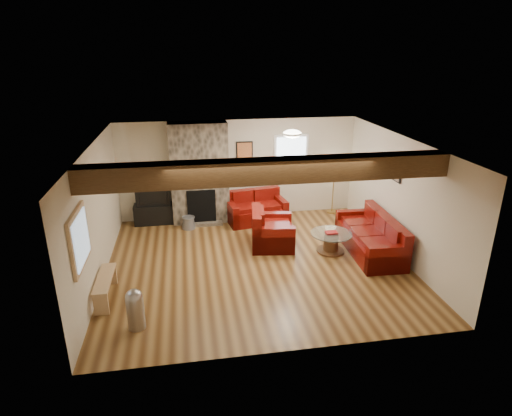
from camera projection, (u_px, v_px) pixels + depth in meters
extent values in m
plane|color=#593517|center=(257.00, 263.00, 8.77)|extent=(8.00, 8.00, 0.00)
plane|color=white|center=(257.00, 143.00, 7.89)|extent=(8.00, 8.00, 0.00)
plane|color=beige|center=(239.00, 169.00, 10.87)|extent=(8.00, 0.00, 8.00)
plane|color=beige|center=(291.00, 276.00, 5.80)|extent=(8.00, 0.00, 8.00)
plane|color=beige|center=(96.00, 215.00, 7.87)|extent=(0.00, 7.50, 7.50)
plane|color=beige|center=(400.00, 198.00, 8.80)|extent=(0.00, 7.50, 7.50)
cube|color=#34200F|center=(270.00, 171.00, 6.81)|extent=(6.00, 0.36, 0.38)
cube|color=#332E27|center=(200.00, 173.00, 10.48)|extent=(1.40, 0.50, 2.50)
cube|color=black|center=(202.00, 207.00, 10.54)|extent=(0.70, 0.06, 0.90)
cube|color=#332E27|center=(202.00, 224.00, 10.63)|extent=(1.00, 0.25, 0.08)
cylinder|color=#4C2F18|center=(330.00, 251.00, 9.27)|extent=(0.59, 0.59, 0.04)
cylinder|color=#4C2F18|center=(331.00, 243.00, 9.20)|extent=(0.32, 0.32, 0.39)
cylinder|color=silver|center=(331.00, 234.00, 9.12)|extent=(0.89, 0.89, 0.02)
cube|color=maroon|center=(331.00, 233.00, 9.12)|extent=(0.25, 0.18, 0.03)
cube|color=black|center=(155.00, 214.00, 10.68)|extent=(0.99, 0.40, 0.50)
imported|color=black|center=(153.00, 195.00, 10.51)|extent=(0.84, 0.11, 0.48)
cylinder|color=tan|center=(332.00, 212.00, 11.48)|extent=(0.26, 0.26, 0.03)
cylinder|color=tan|center=(333.00, 189.00, 11.25)|extent=(0.03, 0.03, 1.32)
cone|color=beige|center=(335.00, 164.00, 11.01)|extent=(0.38, 0.38, 0.26)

